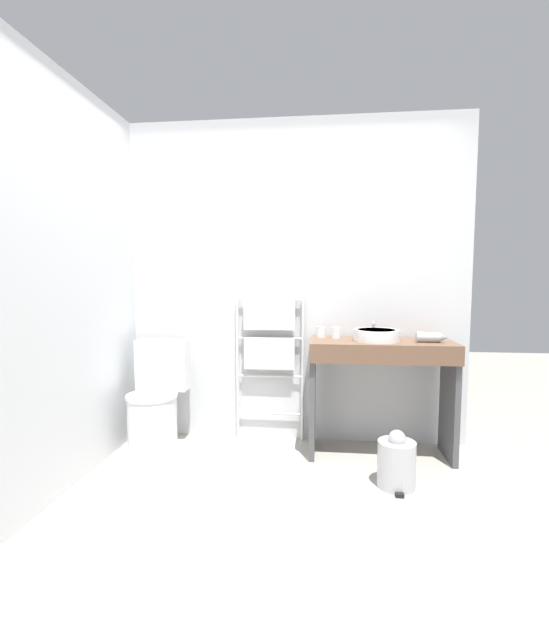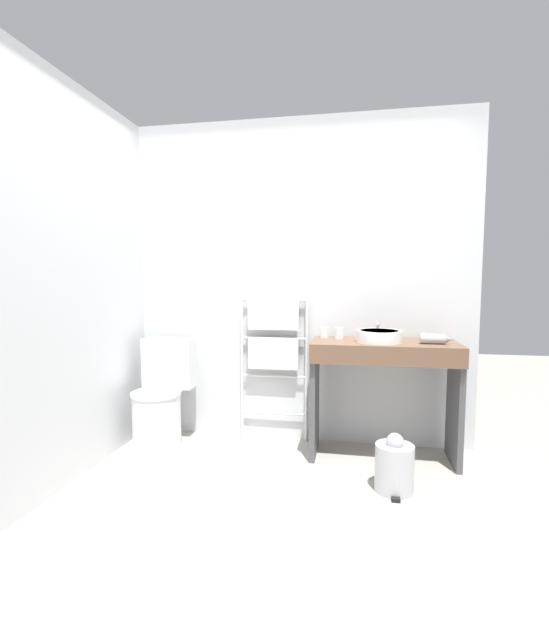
{
  "view_description": "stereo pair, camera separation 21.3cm",
  "coord_description": "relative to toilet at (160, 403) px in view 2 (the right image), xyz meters",
  "views": [
    {
      "loc": [
        0.27,
        -2.05,
        1.3
      ],
      "look_at": [
        -0.06,
        0.88,
        1.02
      ],
      "focal_mm": 24.0,
      "sensor_mm": 36.0,
      "label": 1
    },
    {
      "loc": [
        0.48,
        -2.02,
        1.3
      ],
      "look_at": [
        -0.06,
        0.88,
        1.02
      ],
      "focal_mm": 24.0,
      "sensor_mm": 36.0,
      "label": 2
    }
  ],
  "objects": [
    {
      "name": "sink_basin",
      "position": [
        1.65,
        0.07,
        0.56
      ],
      "size": [
        0.33,
        0.33,
        0.08
      ],
      "color": "white",
      "rests_on": "vanity_counter"
    },
    {
      "name": "faucet",
      "position": [
        1.65,
        0.24,
        0.59
      ],
      "size": [
        0.02,
        0.1,
        0.12
      ],
      "color": "silver",
      "rests_on": "vanity_counter"
    },
    {
      "name": "hair_dryer",
      "position": [
        2.02,
        0.05,
        0.55
      ],
      "size": [
        0.22,
        0.16,
        0.07
      ],
      "color": "#B7B7BC",
      "rests_on": "vanity_counter"
    },
    {
      "name": "trash_bin",
      "position": [
        1.73,
        -0.41,
        -0.19
      ],
      "size": [
        0.24,
        0.27,
        0.37
      ],
      "color": "#B7B7BC",
      "rests_on": "ground_plane"
    },
    {
      "name": "cup_near_edge",
      "position": [
        1.36,
        0.19,
        0.56
      ],
      "size": [
        0.07,
        0.07,
        0.08
      ],
      "color": "white",
      "rests_on": "vanity_counter"
    },
    {
      "name": "ground_plane",
      "position": [
        0.99,
        -1.02,
        -0.34
      ],
      "size": [
        12.0,
        12.0,
        0.0
      ],
      "primitive_type": "plane",
      "color": "#A8A399"
    },
    {
      "name": "wall_back",
      "position": [
        0.99,
        0.41,
        0.94
      ],
      "size": [
        2.81,
        0.12,
        2.56
      ],
      "primitive_type": "cube",
      "color": "silver",
      "rests_on": "ground_plane"
    },
    {
      "name": "toilet",
      "position": [
        0.0,
        0.0,
        0.0
      ],
      "size": [
        0.41,
        0.5,
        0.84
      ],
      "color": "white",
      "rests_on": "ground_plane"
    },
    {
      "name": "towel_radiator",
      "position": [
        0.84,
        0.29,
        0.47
      ],
      "size": [
        0.56,
        0.06,
        1.19
      ],
      "color": "silver",
      "rests_on": "ground_plane"
    },
    {
      "name": "wall_side",
      "position": [
        -0.36,
        -0.34,
        0.94
      ],
      "size": [
        0.12,
        2.03,
        2.56
      ],
      "primitive_type": "cube",
      "color": "silver",
      "rests_on": "ground_plane"
    },
    {
      "name": "vanity_counter",
      "position": [
        1.69,
        0.08,
        0.25
      ],
      "size": [
        1.03,
        0.46,
        0.86
      ],
      "color": "brown",
      "rests_on": "ground_plane"
    },
    {
      "name": "cup_near_wall",
      "position": [
        1.25,
        0.22,
        0.56
      ],
      "size": [
        0.07,
        0.07,
        0.08
      ],
      "color": "white",
      "rests_on": "vanity_counter"
    }
  ]
}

